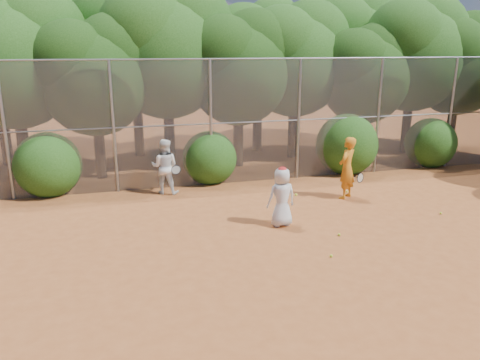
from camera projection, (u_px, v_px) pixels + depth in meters
name	position (u px, v px, depth m)	size (l,w,h in m)	color
ground	(315.00, 256.00, 10.10)	(80.00, 80.00, 0.00)	brown
fence_back	(238.00, 121.00, 15.07)	(20.05, 0.09, 4.03)	gray
tree_1	(14.00, 53.00, 15.11)	(4.64, 4.03, 6.35)	black
tree_2	(95.00, 71.00, 15.25)	(3.99, 3.47, 5.47)	black
tree_3	(167.00, 46.00, 16.60)	(4.89, 4.26, 6.70)	black
tree_4	(239.00, 64.00, 16.85)	(4.19, 3.64, 5.73)	black
tree_5	(296.00, 55.00, 18.15)	(4.51, 3.92, 6.17)	black
tree_6	(366.00, 71.00, 18.02)	(3.86, 3.36, 5.29)	black
tree_7	(415.00, 49.00, 19.00)	(4.77, 4.14, 6.53)	black
tree_8	(460.00, 60.00, 19.35)	(4.25, 3.70, 5.82)	black
tree_10	(135.00, 40.00, 18.33)	(5.15, 4.48, 7.06)	black
tree_11	(259.00, 52.00, 19.35)	(4.64, 4.03, 6.35)	black
tree_12	(351.00, 43.00, 20.96)	(5.02, 4.37, 6.88)	black
bush_0	(48.00, 162.00, 14.14)	(2.00, 2.00, 2.00)	#1B4511
bush_1	(210.00, 155.00, 15.44)	(1.80, 1.80, 1.80)	#1B4511
bush_2	(347.00, 142.00, 16.66)	(2.20, 2.20, 2.20)	#1B4511
bush_3	(431.00, 141.00, 17.60)	(1.90, 1.90, 1.90)	#1B4511
player_yellow	(347.00, 168.00, 13.76)	(0.90, 0.76, 1.85)	orange
player_teen	(282.00, 197.00, 11.64)	(0.77, 0.54, 1.53)	silver
player_white	(165.00, 167.00, 14.22)	(0.99, 0.89, 1.69)	white
ball_0	(441.00, 213.00, 12.61)	(0.07, 0.07, 0.07)	#BDD426
ball_1	(331.00, 256.00, 10.03)	(0.07, 0.07, 0.07)	#BDD426
ball_3	(339.00, 235.00, 11.17)	(0.07, 0.07, 0.07)	#BDD426
ball_4	(347.00, 192.00, 14.49)	(0.07, 0.07, 0.07)	#BDD426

